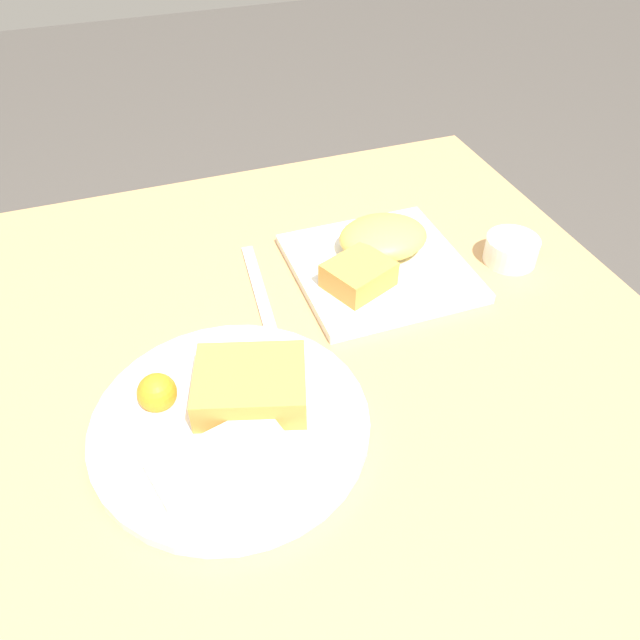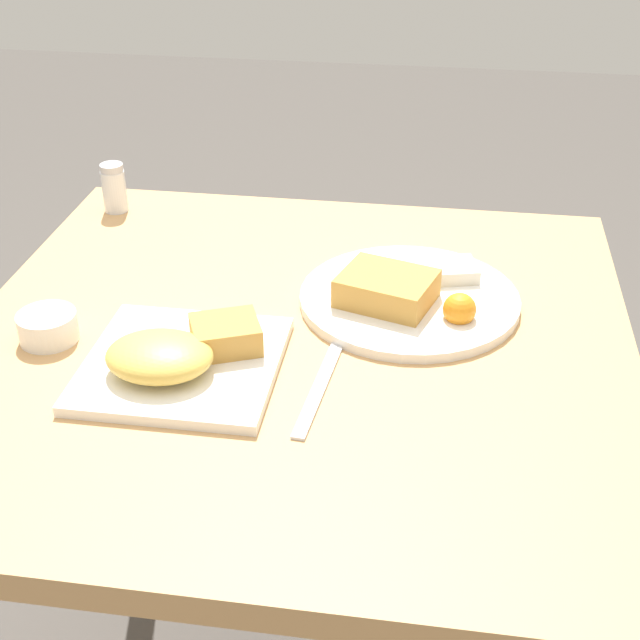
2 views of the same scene
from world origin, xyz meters
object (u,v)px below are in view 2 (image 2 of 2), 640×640
at_px(plate_square_near, 180,357).
at_px(butter_knife, 320,386).
at_px(salt_shaker, 114,191).
at_px(sauce_ramekin, 48,326).
at_px(plate_oval_far, 408,295).

relative_size(plate_square_near, butter_knife, 1.12).
height_order(salt_shaker, butter_knife, salt_shaker).
bearing_deg(plate_square_near, sauce_ramekin, 166.15).
distance_m(plate_oval_far, salt_shaker, 0.56).
xyz_separation_m(plate_square_near, salt_shaker, (-0.24, 0.45, 0.01)).
bearing_deg(salt_shaker, plate_square_near, -61.64).
relative_size(plate_square_near, salt_shaker, 2.86).
xyz_separation_m(sauce_ramekin, salt_shaker, (-0.05, 0.40, 0.02)).
xyz_separation_m(sauce_ramekin, butter_knife, (0.36, -0.05, -0.02)).
distance_m(sauce_ramekin, salt_shaker, 0.41).
distance_m(plate_square_near, plate_oval_far, 0.33).
height_order(plate_square_near, butter_knife, plate_square_near).
bearing_deg(butter_knife, plate_oval_far, -17.66).
distance_m(sauce_ramekin, butter_knife, 0.37).
bearing_deg(butter_knife, plate_square_near, 93.21).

